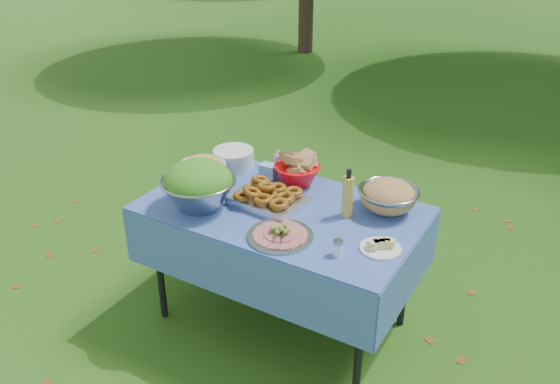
# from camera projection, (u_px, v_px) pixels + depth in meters

# --- Properties ---
(ground) EXTENTS (80.00, 80.00, 0.00)m
(ground) POSITION_uv_depth(u_px,v_px,m) (281.00, 319.00, 3.51)
(ground) COLOR #0D3409
(ground) RESTS_ON ground
(picnic_table) EXTENTS (1.46, 0.86, 0.76)m
(picnic_table) POSITION_uv_depth(u_px,v_px,m) (281.00, 266.00, 3.33)
(picnic_table) COLOR #759AE0
(picnic_table) RESTS_ON ground
(salad_bowl) EXTENTS (0.41, 0.41, 0.26)m
(salad_bowl) POSITION_uv_depth(u_px,v_px,m) (198.00, 185.00, 3.10)
(salad_bowl) COLOR #989DA1
(salad_bowl) RESTS_ON picnic_table
(pasta_bowl_white) EXTENTS (0.35, 0.35, 0.15)m
(pasta_bowl_white) POSITION_uv_depth(u_px,v_px,m) (202.00, 168.00, 3.41)
(pasta_bowl_white) COLOR silver
(pasta_bowl_white) RESTS_ON picnic_table
(plate_stack) EXTENTS (0.30, 0.30, 0.11)m
(plate_stack) POSITION_uv_depth(u_px,v_px,m) (234.00, 158.00, 3.58)
(plate_stack) COLOR silver
(plate_stack) RESTS_ON picnic_table
(wipes_box) EXTENTS (0.10, 0.07, 0.09)m
(wipes_box) POSITION_uv_depth(u_px,v_px,m) (268.00, 171.00, 3.45)
(wipes_box) COLOR #86B3DA
(wipes_box) RESTS_ON picnic_table
(sanitizer_bottle) EXTENTS (0.06, 0.06, 0.14)m
(sanitizer_bottle) POSITION_uv_depth(u_px,v_px,m) (278.00, 162.00, 3.49)
(sanitizer_bottle) COLOR pink
(sanitizer_bottle) RESTS_ON picnic_table
(bread_bowl) EXTENTS (0.28, 0.28, 0.18)m
(bread_bowl) POSITION_uv_depth(u_px,v_px,m) (297.00, 170.00, 3.36)
(bread_bowl) COLOR red
(bread_bowl) RESTS_ON picnic_table
(pasta_bowl_steel) EXTENTS (0.36, 0.36, 0.17)m
(pasta_bowl_steel) POSITION_uv_depth(u_px,v_px,m) (388.00, 196.00, 3.09)
(pasta_bowl_steel) COLOR #989DA1
(pasta_bowl_steel) RESTS_ON picnic_table
(fried_tray) EXTENTS (0.41, 0.31, 0.09)m
(fried_tray) POSITION_uv_depth(u_px,v_px,m) (268.00, 197.00, 3.16)
(fried_tray) COLOR silver
(fried_tray) RESTS_ON picnic_table
(charcuterie_platter) EXTENTS (0.38, 0.38, 0.08)m
(charcuterie_platter) POSITION_uv_depth(u_px,v_px,m) (280.00, 231.00, 2.88)
(charcuterie_platter) COLOR #A0A1A6
(charcuterie_platter) RESTS_ON picnic_table
(oil_bottle) EXTENTS (0.07, 0.07, 0.27)m
(oil_bottle) POSITION_uv_depth(u_px,v_px,m) (348.00, 193.00, 3.02)
(oil_bottle) COLOR gold
(oil_bottle) RESTS_ON picnic_table
(cheese_plate) EXTENTS (0.21, 0.21, 0.05)m
(cheese_plate) POSITION_uv_depth(u_px,v_px,m) (381.00, 244.00, 2.79)
(cheese_plate) COLOR silver
(cheese_plate) RESTS_ON picnic_table
(shaker) EXTENTS (0.06, 0.06, 0.08)m
(shaker) POSITION_uv_depth(u_px,v_px,m) (338.00, 248.00, 2.74)
(shaker) COLOR white
(shaker) RESTS_ON picnic_table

